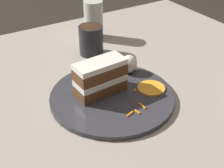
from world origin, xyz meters
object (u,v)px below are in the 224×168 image
at_px(cake_slice, 100,77).
at_px(drinking_glass, 94,22).
at_px(cream_dollop, 129,64).
at_px(orange_garnish, 151,88).
at_px(plate, 112,96).
at_px(coffee_mug, 91,39).

xyz_separation_m(cake_slice, drinking_glass, (-0.15, -0.31, -0.00)).
height_order(cake_slice, cream_dollop, cake_slice).
bearing_deg(orange_garnish, plate, -17.35).
xyz_separation_m(plate, cake_slice, (0.02, -0.02, 0.05)).
relative_size(plate, cake_slice, 2.41).
xyz_separation_m(cake_slice, coffee_mug, (-0.09, -0.21, -0.01)).
height_order(plate, drinking_glass, drinking_glass).
xyz_separation_m(orange_garnish, coffee_mug, (0.03, -0.26, 0.03)).
bearing_deg(orange_garnish, cake_slice, -24.36).
bearing_deg(drinking_glass, coffee_mug, 57.36).
bearing_deg(cream_dollop, cake_slice, 21.35).
height_order(plate, cake_slice, cake_slice).
bearing_deg(orange_garnish, cream_dollop, -88.19).
bearing_deg(drinking_glass, cake_slice, 63.97).
distance_m(drinking_glass, coffee_mug, 0.12).
height_order(drinking_glass, coffee_mug, drinking_glass).
distance_m(orange_garnish, drinking_glass, 0.37).
bearing_deg(cake_slice, orange_garnish, 62.47).
height_order(cream_dollop, orange_garnish, cream_dollop).
xyz_separation_m(cream_dollop, drinking_glass, (-0.04, -0.27, 0.02)).
distance_m(plate, cake_slice, 0.06).
height_order(cake_slice, coffee_mug, cake_slice).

